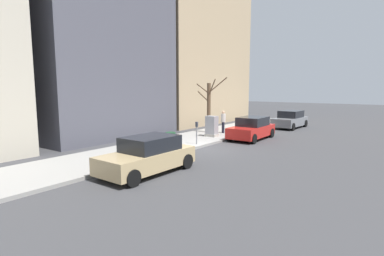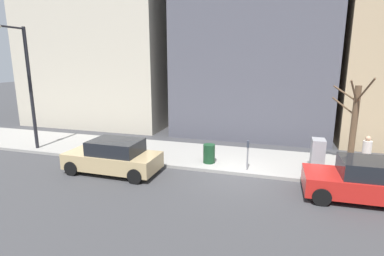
% 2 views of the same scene
% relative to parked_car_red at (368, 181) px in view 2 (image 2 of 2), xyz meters
% --- Properties ---
extents(ground_plane, '(120.00, 120.00, 0.00)m').
position_rel_parked_car_red_xyz_m(ground_plane, '(1.03, 4.84, -0.74)').
color(ground_plane, '#38383A').
extents(sidewalk, '(4.00, 36.00, 0.15)m').
position_rel_parked_car_red_xyz_m(sidewalk, '(3.03, 4.84, -0.66)').
color(sidewalk, gray).
rests_on(sidewalk, ground).
extents(parked_car_red, '(2.01, 4.24, 1.52)m').
position_rel_parked_car_red_xyz_m(parked_car_red, '(0.00, 0.00, 0.00)').
color(parked_car_red, red).
rests_on(parked_car_red, ground).
extents(parked_car_tan, '(1.95, 4.22, 1.52)m').
position_rel_parked_car_red_xyz_m(parked_car_tan, '(-0.19, 10.17, 0.00)').
color(parked_car_tan, tan).
rests_on(parked_car_tan, ground).
extents(parking_meter, '(0.14, 0.10, 1.35)m').
position_rel_parked_car_red_xyz_m(parking_meter, '(1.48, 4.42, 0.24)').
color(parking_meter, slate).
rests_on(parking_meter, sidewalk).
extents(utility_box, '(0.83, 0.61, 1.43)m').
position_rel_parked_car_red_xyz_m(utility_box, '(2.33, 1.45, 0.11)').
color(utility_box, '#A8A399').
rests_on(utility_box, sidewalk).
extents(streetlamp, '(1.97, 0.32, 6.50)m').
position_rel_parked_car_red_xyz_m(streetlamp, '(1.31, 16.12, 3.28)').
color(streetlamp, black).
rests_on(streetlamp, sidewalk).
extents(bare_tree, '(1.88, 1.30, 4.14)m').
position_rel_parked_car_red_xyz_m(bare_tree, '(3.60, -0.11, 1.43)').
color(bare_tree, brown).
rests_on(bare_tree, sidewalk).
extents(trash_bin, '(0.56, 0.56, 0.90)m').
position_rel_parked_car_red_xyz_m(trash_bin, '(1.93, 6.29, -0.14)').
color(trash_bin, '#14381E').
rests_on(trash_bin, sidewalk).
extents(pedestrian_near_meter, '(0.36, 0.36, 1.66)m').
position_rel_parked_car_red_xyz_m(pedestrian_near_meter, '(2.58, -0.52, 0.35)').
color(pedestrian_near_meter, '#1E1E2D').
rests_on(pedestrian_near_meter, sidewalk).
extents(office_block_center, '(9.95, 9.95, 14.26)m').
position_rel_parked_car_red_xyz_m(office_block_center, '(11.50, 5.17, 6.40)').
color(office_block_center, '#4C4C56').
rests_on(office_block_center, ground).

